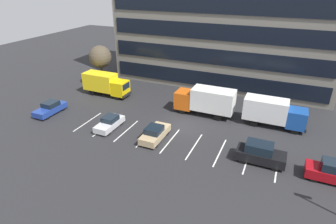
{
  "coord_description": "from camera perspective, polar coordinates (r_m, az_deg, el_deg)",
  "views": [
    {
      "loc": [
        10.46,
        -27.56,
        16.37
      ],
      "look_at": [
        -1.99,
        0.72,
        1.4
      ],
      "focal_mm": 30.04,
      "sensor_mm": 36.0,
      "label": 1
    }
  ],
  "objects": [
    {
      "name": "suv_black",
      "position": [
        28.71,
        18.22,
        -7.98
      ],
      "size": [
        4.61,
        1.95,
        2.08
      ],
      "color": "black",
      "rests_on": "ground_plane"
    },
    {
      "name": "sedan_navy",
      "position": [
        39.97,
        -22.78,
        0.72
      ],
      "size": [
        1.87,
        4.46,
        1.6
      ],
      "color": "navy",
      "rests_on": "ground_plane"
    },
    {
      "name": "sedan_tan",
      "position": [
        31.09,
        -2.67,
        -4.32
      ],
      "size": [
        1.88,
        4.5,
        1.61
      ],
      "color": "tan",
      "rests_on": "ground_plane"
    },
    {
      "name": "ground_plane",
      "position": [
        33.72,
        2.61,
        -3.22
      ],
      "size": [
        120.0,
        120.0,
        0.0
      ],
      "primitive_type": "plane",
      "color": "#262628"
    },
    {
      "name": "suv_maroon",
      "position": [
        28.97,
        30.5,
        -10.43
      ],
      "size": [
        4.32,
        1.83,
        1.95
      ],
      "color": "maroon",
      "rests_on": "ground_plane"
    },
    {
      "name": "lot_markings",
      "position": [
        31.13,
        0.43,
        -5.86
      ],
      "size": [
        22.54,
        5.4,
        0.01
      ],
      "color": "silver",
      "rests_on": "ground_plane"
    },
    {
      "name": "sedan_silver",
      "position": [
        34.01,
        -11.74,
        -2.17
      ],
      "size": [
        1.75,
        4.17,
        1.49
      ],
      "color": "silver",
      "rests_on": "ground_plane"
    },
    {
      "name": "box_truck_yellow_all",
      "position": [
        43.46,
        -12.59,
        5.71
      ],
      "size": [
        7.12,
        2.36,
        3.3
      ],
      "color": "yellow",
      "rests_on": "ground_plane"
    },
    {
      "name": "box_truck_blue",
      "position": [
        35.56,
        20.58,
        0.06
      ],
      "size": [
        7.24,
        2.4,
        3.36
      ],
      "color": "#194799",
      "rests_on": "ground_plane"
    },
    {
      "name": "bare_tree",
      "position": [
        46.51,
        -13.6,
        10.8
      ],
      "size": [
        3.55,
        3.55,
        6.65
      ],
      "color": "#473323",
      "rests_on": "ground_plane"
    },
    {
      "name": "office_building",
      "position": [
        47.03,
        11.33,
        18.58
      ],
      "size": [
        34.24,
        10.59,
        21.6
      ],
      "color": "slate",
      "rests_on": "ground_plane"
    },
    {
      "name": "box_truck_orange",
      "position": [
        36.45,
        7.63,
        2.44
      ],
      "size": [
        7.76,
        2.57,
        3.6
      ],
      "color": "#D85914",
      "rests_on": "ground_plane"
    }
  ]
}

